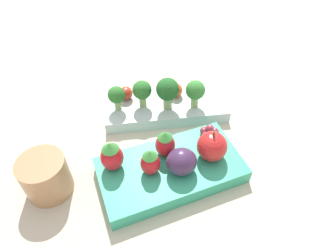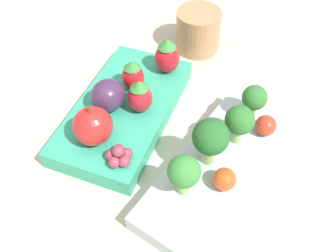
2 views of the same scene
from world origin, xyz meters
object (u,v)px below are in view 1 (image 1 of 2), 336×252
at_px(broccoli_floret_1, 117,96).
at_px(broccoli_floret_2, 142,91).
at_px(broccoli_floret_0, 168,90).
at_px(plum, 182,161).
at_px(strawberry_1, 150,162).
at_px(cherry_tomato_1, 126,93).
at_px(bento_box_fruit, 171,170).
at_px(apple, 212,146).
at_px(strawberry_2, 165,144).
at_px(cherry_tomato_0, 176,90).
at_px(grape_cluster, 209,132).
at_px(drinking_cup, 46,176).
at_px(broccoli_floret_3, 195,91).
at_px(strawberry_0, 112,156).
at_px(bento_box_savoury, 166,107).

height_order(broccoli_floret_1, broccoli_floret_2, broccoli_floret_2).
xyz_separation_m(broccoli_floret_0, plum, (-0.01, -0.15, -0.02)).
bearing_deg(strawberry_1, cherry_tomato_1, 95.33).
xyz_separation_m(bento_box_fruit, broccoli_floret_1, (-0.07, 0.15, 0.04)).
distance_m(apple, strawberry_2, 0.07).
distance_m(broccoli_floret_1, cherry_tomato_0, 0.11).
distance_m(bento_box_fruit, grape_cluster, 0.09).
height_order(apple, plum, apple).
relative_size(cherry_tomato_1, strawberry_2, 0.53).
relative_size(strawberry_1, grape_cluster, 1.43).
relative_size(plum, drinking_cup, 0.66).
xyz_separation_m(broccoli_floret_3, strawberry_2, (-0.08, -0.10, -0.01)).
bearing_deg(broccoli_floret_1, plum, -63.63).
xyz_separation_m(broccoli_floret_3, cherry_tomato_0, (-0.03, 0.04, -0.02)).
xyz_separation_m(broccoli_floret_0, cherry_tomato_0, (0.02, 0.03, -0.03)).
bearing_deg(strawberry_1, plum, -9.10).
bearing_deg(bento_box_fruit, strawberry_2, 98.00).
bearing_deg(bento_box_fruit, strawberry_1, -171.31).
bearing_deg(bento_box_fruit, broccoli_floret_0, 80.08).
distance_m(broccoli_floret_0, broccoli_floret_1, 0.09).
relative_size(strawberry_0, drinking_cup, 0.76).
bearing_deg(broccoli_floret_1, drinking_cup, -130.89).
xyz_separation_m(broccoli_floret_3, apple, (-0.01, -0.12, -0.01)).
bearing_deg(bento_box_savoury, cherry_tomato_0, 35.55).
bearing_deg(strawberry_2, grape_cluster, 16.05).
xyz_separation_m(broccoli_floret_1, apple, (0.13, -0.15, -0.00)).
relative_size(bento_box_fruit, cherry_tomato_1, 9.26).
bearing_deg(bento_box_savoury, bento_box_fruit, -98.79).
xyz_separation_m(bento_box_fruit, cherry_tomato_1, (-0.05, 0.18, 0.02)).
relative_size(broccoli_floret_3, cherry_tomato_1, 2.11).
height_order(strawberry_1, plum, strawberry_1).
distance_m(bento_box_fruit, broccoli_floret_3, 0.16).
relative_size(bento_box_savoury, apple, 4.23).
xyz_separation_m(bento_box_savoury, strawberry_1, (-0.05, -0.15, 0.04)).
relative_size(broccoli_floret_3, strawberry_1, 1.18).
relative_size(broccoli_floret_0, strawberry_2, 1.31).
distance_m(cherry_tomato_0, apple, 0.16).
xyz_separation_m(broccoli_floret_2, apple, (0.09, -0.15, -0.01)).
height_order(broccoli_floret_1, broccoli_floret_3, broccoli_floret_3).
relative_size(broccoli_floret_2, strawberry_1, 1.16).
distance_m(bento_box_fruit, cherry_tomato_1, 0.18).
distance_m(broccoli_floret_2, strawberry_2, 0.13).
height_order(bento_box_savoury, cherry_tomato_0, cherry_tomato_0).
xyz_separation_m(broccoli_floret_0, grape_cluster, (0.05, -0.09, -0.03)).
bearing_deg(strawberry_0, strawberry_1, -20.82).
xyz_separation_m(strawberry_1, grape_cluster, (0.11, 0.05, -0.01)).
relative_size(broccoli_floret_0, cherry_tomato_1, 2.46).
bearing_deg(plum, cherry_tomato_1, 108.49).
relative_size(broccoli_floret_3, apple, 0.97).
xyz_separation_m(strawberry_2, drinking_cup, (-0.18, -0.01, -0.02)).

